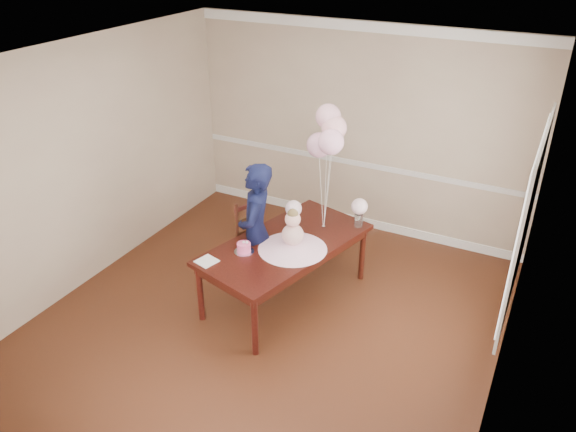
{
  "coord_description": "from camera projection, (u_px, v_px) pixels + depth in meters",
  "views": [
    {
      "loc": [
        2.32,
        -4.01,
        3.76
      ],
      "look_at": [
        0.01,
        0.51,
        1.05
      ],
      "focal_mm": 35.0,
      "sensor_mm": 36.0,
      "label": 1
    }
  ],
  "objects": [
    {
      "name": "chair_slat_low",
      "position": [
        250.0,
        230.0,
        6.41
      ],
      "size": [
        0.17,
        0.38,
        0.05
      ],
      "primitive_type": "cube",
      "rotation": [
        0.0,
        0.0,
        -0.37
      ],
      "color": "#3E1F11",
      "rests_on": "dining_chair_seat"
    },
    {
      "name": "table_apron",
      "position": [
        286.0,
        250.0,
        5.99
      ],
      "size": [
        1.3,
        1.97,
        0.1
      ],
      "primitive_type": "cube",
      "rotation": [
        0.0,
        0.0,
        -0.26
      ],
      "color": "black",
      "rests_on": "table_leg_fl"
    },
    {
      "name": "table_leg_bl",
      "position": [
        309.0,
        231.0,
        6.93
      ],
      "size": [
        0.08,
        0.08,
        0.67
      ],
      "primitive_type": "cylinder",
      "rotation": [
        0.0,
        0.0,
        -0.26
      ],
      "color": "black",
      "rests_on": "floor"
    },
    {
      "name": "baby_torso",
      "position": [
        293.0,
        235.0,
        5.75
      ],
      "size": [
        0.23,
        0.23,
        0.23
      ],
      "primitive_type": "sphere",
      "color": "pink",
      "rests_on": "baby_skirt"
    },
    {
      "name": "wall_right",
      "position": [
        517.0,
        272.0,
        4.32
      ],
      "size": [
        0.02,
        5.0,
        2.7
      ],
      "primitive_type": "cube",
      "color": "tan",
      "rests_on": "floor"
    },
    {
      "name": "woman",
      "position": [
        256.0,
        232.0,
        6.01
      ],
      "size": [
        0.54,
        0.66,
        1.57
      ],
      "primitive_type": "imported",
      "rotation": [
        0.0,
        0.0,
        -1.25
      ],
      "color": "black",
      "rests_on": "floor"
    },
    {
      "name": "chair_rail_trim",
      "position": [
        355.0,
        163.0,
        7.39
      ],
      "size": [
        4.5,
        0.02,
        0.07
      ],
      "primitive_type": "cube",
      "color": "silver",
      "rests_on": "wall_back"
    },
    {
      "name": "window_blinds",
      "position": [
        524.0,
        220.0,
        4.63
      ],
      "size": [
        0.01,
        1.5,
        1.4
      ],
      "primitive_type": "cube",
      "color": "white",
      "rests_on": "wall_right"
    },
    {
      "name": "baby_head",
      "position": [
        293.0,
        219.0,
        5.67
      ],
      "size": [
        0.16,
        0.16,
        0.16
      ],
      "primitive_type": "sphere",
      "color": "#FFBDAF",
      "rests_on": "baby_torso"
    },
    {
      "name": "balloon_ribbon_d",
      "position": [
        326.0,
        180.0,
        6.03
      ],
      "size": [
        0.05,
        0.12,
        1.08
      ],
      "primitive_type": "cylinder",
      "rotation": [
        -0.09,
        -0.07,
        -0.26
      ],
      "color": "white",
      "rests_on": "balloon_weight"
    },
    {
      "name": "cake_flower_b",
      "position": [
        247.0,
        242.0,
        5.72
      ],
      "size": [
        0.03,
        0.03,
        0.03
      ],
      "primitive_type": "sphere",
      "color": "white",
      "rests_on": "birthday_cake"
    },
    {
      "name": "table_leg_br",
      "position": [
        362.0,
        254.0,
        6.46
      ],
      "size": [
        0.08,
        0.08,
        0.67
      ],
      "primitive_type": "cylinder",
      "rotation": [
        0.0,
        0.0,
        -0.26
      ],
      "color": "black",
      "rests_on": "floor"
    },
    {
      "name": "floor",
      "position": [
        265.0,
        325.0,
        5.85
      ],
      "size": [
        4.5,
        5.0,
        0.0
      ],
      "primitive_type": "cube",
      "color": "#37190D",
      "rests_on": "ground"
    },
    {
      "name": "chair_leg_fr",
      "position": [
        259.0,
        278.0,
        6.25
      ],
      "size": [
        0.05,
        0.05,
        0.42
      ],
      "primitive_type": "cylinder",
      "rotation": [
        0.0,
        0.0,
        -0.37
      ],
      "color": "#3C1410",
      "rests_on": "floor"
    },
    {
      "name": "crown_molding",
      "position": [
        364.0,
        26.0,
        6.57
      ],
      "size": [
        4.5,
        0.02,
        0.12
      ],
      "primitive_type": "cube",
      "color": "white",
      "rests_on": "wall_back"
    },
    {
      "name": "wall_front",
      "position": [
        51.0,
        387.0,
        3.25
      ],
      "size": [
        4.5,
        0.02,
        2.7
      ],
      "primitive_type": "cube",
      "color": "tan",
      "rests_on": "floor"
    },
    {
      "name": "chair_leg_br",
      "position": [
        283.0,
        266.0,
        6.45
      ],
      "size": [
        0.05,
        0.05,
        0.42
      ],
      "primitive_type": "cylinder",
      "rotation": [
        0.0,
        0.0,
        -0.37
      ],
      "color": "black",
      "rests_on": "floor"
    },
    {
      "name": "ceiling",
      "position": [
        258.0,
        64.0,
        4.58
      ],
      "size": [
        4.5,
        5.0,
        0.02
      ],
      "primitive_type": "cube",
      "color": "silver",
      "rests_on": "wall_back"
    },
    {
      "name": "balloon_c",
      "position": [
        334.0,
        128.0,
        5.75
      ],
      "size": [
        0.27,
        0.27,
        0.27
      ],
      "primitive_type": "sphere",
      "color": "#F3ACB9",
      "rests_on": "balloon_ribbon_c"
    },
    {
      "name": "balloon_ribbon_a",
      "position": [
        321.0,
        193.0,
        6.07
      ],
      "size": [
        0.09,
        0.03,
        0.79
      ],
      "primitive_type": "cylinder",
      "rotation": [
        0.0,
        -0.1,
        -0.26
      ],
      "color": "white",
      "rests_on": "balloon_weight"
    },
    {
      "name": "table_leg_fl",
      "position": [
        200.0,
        293.0,
        5.79
      ],
      "size": [
        0.08,
        0.08,
        0.67
      ],
      "primitive_type": "cylinder",
      "rotation": [
        0.0,
        0.0,
        -0.26
      ],
      "color": "black",
      "rests_on": "floor"
    },
    {
      "name": "balloon_b",
      "position": [
        331.0,
        142.0,
        5.65
      ],
      "size": [
        0.27,
        0.27,
        0.27
      ],
      "primitive_type": "sphere",
      "color": "#FDB3D7",
      "rests_on": "balloon_ribbon_b"
    },
    {
      "name": "roses_far",
      "position": [
        359.0,
        206.0,
        6.15
      ],
      "size": [
        0.18,
        0.18,
        0.18
      ],
      "primitive_type": "sphere",
      "color": "#FDD4DB",
      "rests_on": "rose_vase_far"
    },
    {
      "name": "birthday_cake",
      "position": [
        244.0,
        247.0,
        5.75
      ],
      "size": [
        0.17,
        0.17,
        0.1
      ],
      "primitive_type": "cylinder",
      "rotation": [
        0.0,
        0.0,
        -0.26
      ],
      "color": "#F04B8C",
      "rests_on": "cake_platter"
    },
    {
      "name": "dining_chair_seat",
      "position": [
        261.0,
        249.0,
        6.36
      ],
      "size": [
        0.56,
        0.56,
        0.05
      ],
      "primitive_type": "cube",
      "rotation": [
        0.0,
        0.0,
        -0.37
      ],
      "color": "#311C0D",
      "rests_on": "chair_leg_fl"
    },
    {
      "name": "chair_slat_top",
      "position": [
        249.0,
        205.0,
        6.26
      ],
      "size": [
        0.17,
        0.38,
        0.05
      ],
      "primitive_type": "cube",
      "rotation": [
        0.0,
        0.0,
        -0.37
      ],
      "color": "#3C1410",
      "rests_on": "dining_chair_seat"
    },
    {
      "name": "chair_slat_mid",
      "position": [
        249.0,
        218.0,
        6.33
      ],
      "size": [
        0.17,
        0.38,
        0.05
      ],
      "primitive_type": "cube",
      "rotation": [
        0.0,
        0.0,
        -0.37
      ],
      "color": "#39200F",
      "rests_on": "dining_chair_seat"
    },
    {
      "name": "balloon_d",
      "position": [
        328.0,
        117.0,
        5.77
      ],
      "size": [
        0.27,
        0.27,
        0.27
      ],
      "primitive_type": "sphere",
      "color": "#E8A4B9",
      "rests_on": "balloon_ribbon_d"
    },
    {
      "name": "balloon_ribbon_c",
      "position": [
        328.0,
        185.0,
        6.02
      ],
      "size": [
        0.04,
        0.08,
        0.98
      ],
      "primitive_type": "cylinder",
      "rotation": [
        -0.09,
        0.02,
        -0.26
      ],
      "color": "white",
      "rests_on": "balloon_weight"
    },
    {
      "name": "dining_table_top",
      "position": [
        286.0,
        244.0,
        5.96
      ],
      "size": [
        1.41,
        2.08,
        0.05
      ],
      "primitive_type": "cube",
      "rotation": [
        0.0,
        0.0,
        -0.26
      ],
      "color": "black",
      "rests_on": "table_leg_fl"
    },
    {
      "name": "cake_platter",
      "position": [
        244.0,
        252.0,
        5.78
      ],
      "size": [
        0.26,
        0.26,
        0.01
      ],
      "primitive_type": "cylinder",
      "rotation": [
        0.0,
        0.0,
        -0.26
      ],
      "color": "silver",
      "rests_on": "dining_table_top"
    },
    {
      "name": "cake_flower_a",
      "position": [
        244.0,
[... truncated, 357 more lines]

